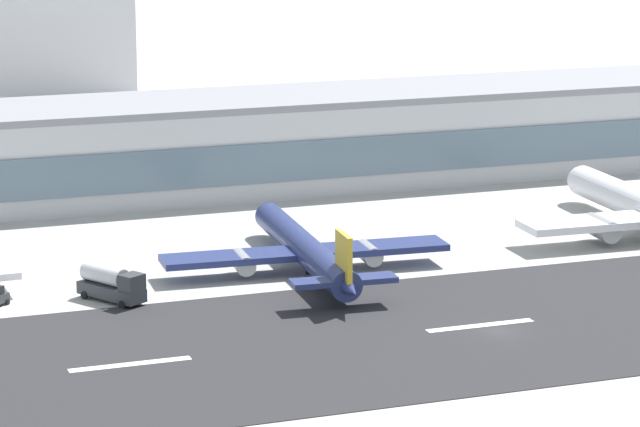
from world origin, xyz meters
The scene contains 7 objects.
ground_plane centered at (0.00, 0.00, 0.00)m, with size 1400.00×1400.00×0.00m, color #A8A8A3.
runway_strip centered at (0.00, 2.48, 0.04)m, with size 800.00×38.97×0.08m, color #262628.
runway_centreline_dash_3 centered at (-38.23, 2.48, 0.09)m, with size 12.00×1.20×0.01m, color white.
runway_centreline_dash_4 centered at (-1.02, 2.48, 0.09)m, with size 12.00×1.20×0.01m, color white.
terminal_building centered at (-12.99, 76.35, 6.82)m, with size 210.02×21.25×13.64m.
airliner_gold_tail_gate_1 centered at (-11.09, 28.11, 2.65)m, with size 34.51×39.82×8.31m.
service_fuel_truck_1 centered at (-35.21, 24.52, 2.03)m, with size 6.63×8.62×3.95m.
Camera 1 is at (-69.07, -137.43, 48.11)m, focal length 87.03 mm.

